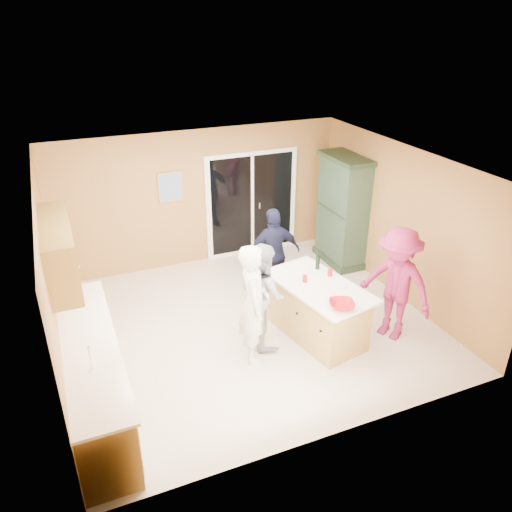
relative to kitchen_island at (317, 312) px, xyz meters
name	(u,v)px	position (x,y,z in m)	size (l,w,h in m)	color
floor	(250,325)	(-0.84, 0.65, -0.42)	(5.50, 5.50, 0.00)	beige
ceiling	(249,166)	(-0.84, 0.65, 2.18)	(5.50, 5.00, 0.10)	silver
wall_back	(200,198)	(-0.84, 3.15, 0.88)	(5.50, 0.10, 2.60)	tan
wall_front	(337,346)	(-0.84, -1.85, 0.88)	(5.50, 0.10, 2.60)	tan
wall_left	(52,287)	(-3.59, 0.65, 0.88)	(0.10, 5.00, 2.60)	tan
wall_right	(402,224)	(1.91, 0.65, 0.88)	(0.10, 5.00, 2.60)	tan
left_cabinet_run	(95,383)	(-3.29, -0.40, 0.05)	(0.65, 3.05, 1.24)	#B28E45
upper_cabinets	(59,251)	(-3.42, 0.45, 1.46)	(0.35, 1.60, 0.75)	#B28E45
sliding_door	(252,204)	(0.21, 3.11, 0.63)	(1.90, 0.07, 2.10)	white
framed_picture	(171,187)	(-1.39, 3.13, 1.18)	(0.46, 0.04, 0.56)	#A98254
kitchen_island	(317,312)	(0.00, 0.00, 0.00)	(1.22, 1.84, 0.89)	#B28E45
green_hutch	(342,212)	(1.65, 2.06, 0.62)	(0.61, 1.16, 2.13)	#203421
woman_white	(254,304)	(-1.08, -0.11, 0.47)	(0.65, 0.42, 1.77)	white
woman_grey	(262,295)	(-0.83, 0.19, 0.39)	(0.78, 0.61, 1.61)	#A0A0A3
woman_navy	(274,254)	(-0.12, 1.35, 0.39)	(0.95, 0.39, 1.61)	#171B32
woman_magenta	(396,284)	(1.05, -0.42, 0.48)	(1.15, 0.66, 1.79)	#932052
serving_bowl	(342,305)	(-0.02, -0.65, 0.51)	(0.34, 0.34, 0.08)	#A71217
tulip_vase	(75,276)	(-3.29, 1.18, 0.72)	(0.21, 0.14, 0.40)	#A32910
tumbler_near	(330,273)	(0.29, 0.18, 0.53)	(0.07, 0.07, 0.11)	#A71217
tumbler_far	(305,279)	(-0.15, 0.17, 0.52)	(0.07, 0.07, 0.10)	#A71217
wine_bottle	(318,262)	(0.22, 0.46, 0.59)	(0.07, 0.07, 0.29)	black
white_plate	(339,285)	(0.25, -0.13, 0.48)	(0.24, 0.24, 0.02)	silver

